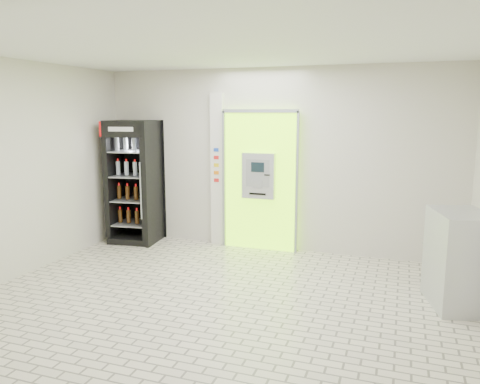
% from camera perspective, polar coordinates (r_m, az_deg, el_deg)
% --- Properties ---
extents(ground, '(6.00, 6.00, 0.00)m').
position_cam_1_polar(ground, '(5.82, -2.75, -13.46)').
color(ground, '#C0B6A0').
rests_on(ground, ground).
extents(room_shell, '(6.00, 6.00, 6.00)m').
position_cam_1_polar(room_shell, '(5.36, -2.92, 4.92)').
color(room_shell, beige).
rests_on(room_shell, ground).
extents(atm_assembly, '(1.30, 0.24, 2.33)m').
position_cam_1_polar(atm_assembly, '(7.77, 2.49, 1.49)').
color(atm_assembly, '#97FF0F').
rests_on(atm_assembly, ground).
extents(pillar, '(0.22, 0.11, 2.60)m').
position_cam_1_polar(pillar, '(8.04, -2.76, 2.70)').
color(pillar, silver).
rests_on(pillar, ground).
extents(beverage_cooler, '(0.88, 0.82, 2.14)m').
position_cam_1_polar(beverage_cooler, '(8.46, -12.64, 0.97)').
color(beverage_cooler, black).
rests_on(beverage_cooler, ground).
extents(steel_cabinet, '(0.77, 0.97, 1.14)m').
position_cam_1_polar(steel_cabinet, '(6.14, 25.07, -7.47)').
color(steel_cabinet, '#B3B5BB').
rests_on(steel_cabinet, ground).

